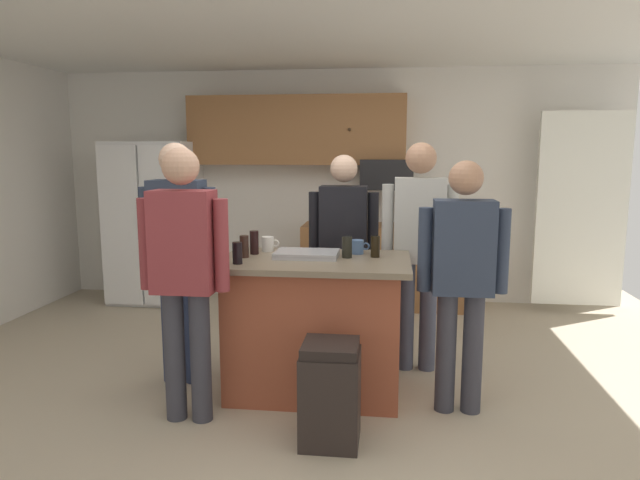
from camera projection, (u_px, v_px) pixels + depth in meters
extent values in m
plane|color=#B7A88E|center=(294.00, 396.00, 3.99)|extent=(7.04, 7.04, 0.00)
plane|color=white|center=(291.00, 7.00, 3.59)|extent=(7.04, 7.04, 0.00)
cube|color=white|center=(334.00, 186.00, 6.53)|extent=(6.40, 0.10, 2.60)
cube|color=white|center=(581.00, 210.00, 5.86)|extent=(0.90, 0.06, 2.00)
cube|color=#936038|center=(297.00, 130.00, 6.29)|extent=(2.40, 0.35, 0.75)
sphere|color=#4C3823|center=(349.00, 130.00, 6.03)|extent=(0.04, 0.04, 0.04)
cube|color=#936038|center=(385.00, 265.00, 6.28)|extent=(1.80, 0.60, 0.90)
sphere|color=#4C3823|center=(428.00, 272.00, 5.92)|extent=(0.04, 0.04, 0.04)
cube|color=white|center=(155.00, 222.00, 6.45)|extent=(0.93, 0.70, 1.80)
cube|color=white|center=(120.00, 226.00, 6.11)|extent=(0.44, 0.04, 1.72)
cube|color=white|center=(162.00, 227.00, 6.06)|extent=(0.44, 0.04, 1.72)
cylinder|color=#B2B2B7|center=(139.00, 219.00, 6.04)|extent=(0.02, 0.02, 0.35)
cube|color=black|center=(387.00, 174.00, 6.14)|extent=(0.56, 0.40, 0.32)
cube|color=#9E4C33|center=(315.00, 329.00, 4.00)|extent=(1.17, 0.69, 0.92)
cube|color=#756651|center=(315.00, 262.00, 3.93)|extent=(1.31, 0.83, 0.04)
cylinder|color=#383842|center=(175.00, 356.00, 3.60)|extent=(0.13, 0.13, 0.84)
cylinder|color=#383842|center=(201.00, 357.00, 3.58)|extent=(0.13, 0.13, 0.84)
cube|color=maroon|center=(183.00, 242.00, 3.48)|extent=(0.38, 0.22, 0.63)
sphere|color=tan|center=(180.00, 166.00, 3.40)|extent=(0.23, 0.23, 0.23)
cylinder|color=maroon|center=(146.00, 244.00, 3.51)|extent=(0.09, 0.09, 0.57)
cylinder|color=maroon|center=(222.00, 245.00, 3.45)|extent=(0.09, 0.09, 0.57)
cylinder|color=#232D4C|center=(171.00, 325.00, 4.21)|extent=(0.13, 0.13, 0.86)
cylinder|color=#232D4C|center=(193.00, 326.00, 4.19)|extent=(0.13, 0.13, 0.86)
cube|color=#2D384C|center=(178.00, 225.00, 4.08)|extent=(0.38, 0.22, 0.64)
sphere|color=beige|center=(175.00, 159.00, 4.01)|extent=(0.23, 0.23, 0.23)
cylinder|color=#2D384C|center=(146.00, 227.00, 4.11)|extent=(0.09, 0.09, 0.58)
cylinder|color=#2D384C|center=(210.00, 228.00, 4.05)|extent=(0.09, 0.09, 0.58)
cylinder|color=#232D4C|center=(333.00, 308.00, 4.75)|extent=(0.13, 0.13, 0.81)
cylinder|color=#232D4C|center=(353.00, 308.00, 4.73)|extent=(0.13, 0.13, 0.81)
cube|color=black|center=(343.00, 223.00, 4.63)|extent=(0.38, 0.22, 0.61)
sphere|color=beige|center=(344.00, 168.00, 4.56)|extent=(0.22, 0.22, 0.22)
cylinder|color=black|center=(314.00, 225.00, 4.66)|extent=(0.09, 0.09, 0.55)
cylinder|color=black|center=(373.00, 226.00, 4.60)|extent=(0.09, 0.09, 0.55)
cylinder|color=#383842|center=(446.00, 352.00, 3.72)|extent=(0.13, 0.13, 0.80)
cylinder|color=#383842|center=(472.00, 353.00, 3.70)|extent=(0.13, 0.13, 0.80)
cube|color=#2D384C|center=(463.00, 247.00, 3.60)|extent=(0.38, 0.22, 0.60)
sphere|color=tan|center=(466.00, 178.00, 3.53)|extent=(0.22, 0.22, 0.22)
cylinder|color=#2D384C|center=(425.00, 250.00, 3.63)|extent=(0.09, 0.09, 0.54)
cylinder|color=#2D384C|center=(502.00, 251.00, 3.58)|extent=(0.09, 0.09, 0.54)
cylinder|color=#4C5166|center=(406.00, 316.00, 4.44)|extent=(0.13, 0.13, 0.86)
cylinder|color=#4C5166|center=(428.00, 316.00, 4.42)|extent=(0.13, 0.13, 0.86)
cube|color=#B7B7B2|center=(419.00, 220.00, 4.32)|extent=(0.38, 0.22, 0.64)
sphere|color=tan|center=(421.00, 158.00, 4.24)|extent=(0.23, 0.23, 0.23)
cylinder|color=#B7B7B2|center=(388.00, 222.00, 4.35)|extent=(0.09, 0.09, 0.58)
cylinder|color=#B7B7B2|center=(452.00, 223.00, 4.29)|extent=(0.09, 0.09, 0.58)
cylinder|color=black|center=(375.00, 247.00, 3.98)|extent=(0.06, 0.06, 0.15)
cylinder|color=white|center=(268.00, 244.00, 4.22)|extent=(0.09, 0.09, 0.11)
torus|color=white|center=(276.00, 243.00, 4.21)|extent=(0.06, 0.01, 0.06)
cylinder|color=black|center=(347.00, 247.00, 3.96)|extent=(0.07, 0.07, 0.15)
cylinder|color=#4C6B99|center=(357.00, 247.00, 4.11)|extent=(0.09, 0.09, 0.10)
torus|color=#4C6B99|center=(366.00, 246.00, 4.10)|extent=(0.06, 0.01, 0.06)
cylinder|color=black|center=(254.00, 243.00, 4.09)|extent=(0.06, 0.06, 0.17)
cylinder|color=#2F1D17|center=(244.00, 247.00, 3.97)|extent=(0.06, 0.06, 0.15)
cylinder|color=black|center=(237.00, 253.00, 3.74)|extent=(0.06, 0.06, 0.14)
cube|color=#B7B7BC|center=(307.00, 256.00, 3.99)|extent=(0.44, 0.30, 0.02)
cube|color=#A8A8AD|center=(307.00, 253.00, 3.99)|extent=(0.44, 0.30, 0.02)
cube|color=black|center=(330.00, 398.00, 3.32)|extent=(0.34, 0.34, 0.55)
cube|color=black|center=(331.00, 348.00, 3.28)|extent=(0.32, 0.32, 0.06)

